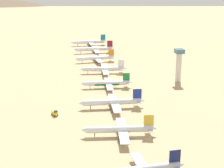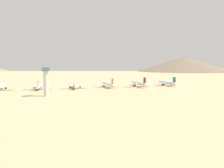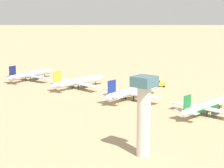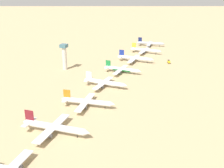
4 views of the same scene
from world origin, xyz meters
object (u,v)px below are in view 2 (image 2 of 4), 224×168
at_px(parked_jet_5, 0,87).
at_px(parked_jet_4, 39,86).
at_px(parked_jet_1, 139,83).
at_px(parked_jet_2, 108,84).
at_px(service_truck, 0,86).
at_px(parked_jet_0, 167,83).
at_px(control_tower, 46,80).
at_px(parked_jet_3, 75,85).

bearing_deg(parked_jet_5, parked_jet_4, -93.80).
height_order(parked_jet_1, parked_jet_4, parked_jet_1).
bearing_deg(parked_jet_2, service_truck, 72.33).
xyz_separation_m(parked_jet_1, parked_jet_4, (5.93, 133.32, -0.69)).
xyz_separation_m(parked_jet_4, parked_jet_5, (3.03, 45.55, 0.44)).
height_order(parked_jet_1, parked_jet_5, parked_jet_1).
bearing_deg(parked_jet_0, parked_jet_4, 88.44).
xyz_separation_m(parked_jet_5, service_truck, (40.00, 6.77, -2.42)).
relative_size(parked_jet_0, control_tower, 1.67).
bearing_deg(control_tower, parked_jet_4, 7.16).
relative_size(service_truck, control_tower, 0.20).
height_order(parked_jet_5, service_truck, parked_jet_5).
bearing_deg(parked_jet_3, parked_jet_0, -90.61).
height_order(parked_jet_0, control_tower, control_tower).
bearing_deg(parked_jet_3, parked_jet_1, -91.59).
bearing_deg(parked_jet_0, parked_jet_3, 89.39).
distance_m(parked_jet_1, parked_jet_2, 44.38).
bearing_deg(parked_jet_3, control_tower, 148.64).
bearing_deg(parked_jet_2, parked_jet_5, 87.86).
relative_size(parked_jet_1, parked_jet_3, 1.10).
height_order(parked_jet_0, parked_jet_4, parked_jet_0).
bearing_deg(service_truck, parked_jet_1, -104.77).
xyz_separation_m(parked_jet_4, service_truck, (43.03, 52.32, -1.98)).
bearing_deg(parked_jet_3, parked_jet_5, 85.87).
bearing_deg(parked_jet_3, service_truck, 64.27).
distance_m(parked_jet_0, parked_jet_2, 89.92).
bearing_deg(parked_jet_5, control_tower, -140.97).
height_order(parked_jet_0, parked_jet_5, parked_jet_0).
relative_size(parked_jet_5, service_truck, 8.15).
height_order(service_truck, control_tower, control_tower).
bearing_deg(parked_jet_3, parked_jet_2, -88.17).
relative_size(parked_jet_3, control_tower, 1.56).
distance_m(parked_jet_0, parked_jet_4, 179.05).
height_order(parked_jet_1, service_truck, parked_jet_1).
height_order(parked_jet_3, control_tower, control_tower).
height_order(parked_jet_2, control_tower, control_tower).
bearing_deg(parked_jet_1, parked_jet_3, 88.41).
distance_m(parked_jet_1, parked_jet_4, 133.45).
xyz_separation_m(parked_jet_1, parked_jet_3, (2.48, 89.18, -0.50)).
bearing_deg(control_tower, parked_jet_0, -71.26).
relative_size(parked_jet_2, parked_jet_4, 1.05).
bearing_deg(parked_jet_3, parked_jet_4, 85.54).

